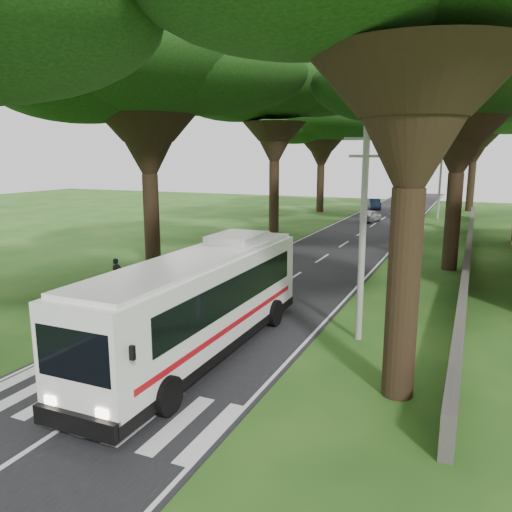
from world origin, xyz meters
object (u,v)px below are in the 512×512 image
object	(u,v)px
pole_near	(363,230)
distant_car_a	(370,216)
distant_car_b	(374,204)
pole_mid	(421,193)
coach_bus	(201,302)
pedestrian	(117,274)
pole_far	(440,181)

from	to	relation	value
pole_near	distant_car_a	world-z (taller)	pole_near
distant_car_b	pole_mid	bearing A→B (deg)	-90.53
coach_bus	distant_car_b	size ratio (longest dim) A/B	3.01
coach_bus	pole_near	bearing A→B (deg)	37.50
pole_mid	pedestrian	distance (m)	22.41
pedestrian	pole_far	bearing A→B (deg)	-8.20
distant_car_b	pedestrian	xyz separation A→B (m)	(-4.57, -45.72, 0.15)
pole_mid	distant_car_b	world-z (taller)	pole_mid
pole_far	distant_car_b	xyz separation A→B (m)	(-8.36, 7.72, -3.49)
coach_bus	distant_car_b	xyz separation A→B (m)	(-3.66, 51.35, -1.21)
coach_bus	distant_car_a	bearing A→B (deg)	92.26
coach_bus	distant_car_a	size ratio (longest dim) A/B	3.24
distant_car_a	pedestrian	bearing A→B (deg)	88.39
pole_far	distant_car_b	bearing A→B (deg)	137.28
pole_mid	pole_far	distance (m)	20.00
pole_mid	pedestrian	world-z (taller)	pole_mid
pole_far	pedestrian	world-z (taller)	pole_far
pole_near	coach_bus	world-z (taller)	pole_near
distant_car_a	distant_car_b	bearing A→B (deg)	-71.21
coach_bus	pedestrian	distance (m)	10.03
pole_near	distant_car_b	distance (m)	48.58
distant_car_b	pedestrian	distance (m)	45.95
pole_far	coach_bus	distance (m)	43.94
pole_far	distant_car_b	distance (m)	11.91
pole_near	distant_car_b	xyz separation A→B (m)	(-8.36, 47.72, -3.49)
pole_mid	distant_car_a	size ratio (longest dim) A/B	2.16
distant_car_b	coach_bus	bearing A→B (deg)	-103.24
coach_bus	distant_car_a	xyz separation A→B (m)	(-1.60, 38.11, -1.24)
coach_bus	pole_far	bearing A→B (deg)	83.71
pedestrian	pole_near	bearing A→B (deg)	-88.21
pole_near	pole_mid	world-z (taller)	same
pole_mid	distant_car_a	world-z (taller)	pole_mid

